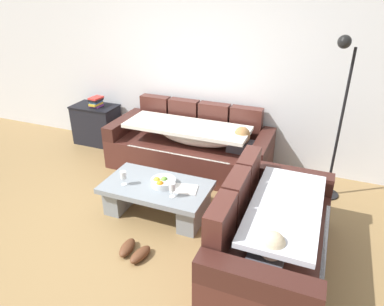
% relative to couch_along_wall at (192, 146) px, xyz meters
% --- Properties ---
extents(ground_plane, '(14.00, 14.00, 0.00)m').
position_rel_couch_along_wall_xyz_m(ground_plane, '(-0.18, -1.62, -0.33)').
color(ground_plane, olive).
extents(back_wall, '(9.00, 0.10, 2.70)m').
position_rel_couch_along_wall_xyz_m(back_wall, '(-0.18, 0.53, 1.02)').
color(back_wall, silver).
rests_on(back_wall, ground_plane).
extents(couch_along_wall, '(2.24, 0.92, 0.88)m').
position_rel_couch_along_wall_xyz_m(couch_along_wall, '(0.00, 0.00, 0.00)').
color(couch_along_wall, '#4B241E').
rests_on(couch_along_wall, ground_plane).
extents(couch_near_window, '(0.92, 1.76, 0.88)m').
position_rel_couch_along_wall_xyz_m(couch_near_window, '(1.40, -1.51, 0.00)').
color(couch_near_window, '#4B241E').
rests_on(couch_near_window, ground_plane).
extents(coffee_table, '(1.20, 0.68, 0.38)m').
position_rel_couch_along_wall_xyz_m(coffee_table, '(0.05, -1.18, -0.09)').
color(coffee_table, gray).
rests_on(coffee_table, ground_plane).
extents(fruit_bowl, '(0.28, 0.28, 0.10)m').
position_rel_couch_along_wall_xyz_m(fruit_bowl, '(0.12, -1.16, 0.09)').
color(fruit_bowl, silver).
rests_on(fruit_bowl, coffee_table).
extents(wine_glass_near_left, '(0.07, 0.07, 0.17)m').
position_rel_couch_along_wall_xyz_m(wine_glass_near_left, '(-0.29, -1.31, 0.16)').
color(wine_glass_near_left, silver).
rests_on(wine_glass_near_left, coffee_table).
extents(wine_glass_near_right, '(0.07, 0.07, 0.17)m').
position_rel_couch_along_wall_xyz_m(wine_glass_near_right, '(0.32, -1.33, 0.16)').
color(wine_glass_near_right, silver).
rests_on(wine_glass_near_right, coffee_table).
extents(open_magazine, '(0.32, 0.26, 0.01)m').
position_rel_couch_along_wall_xyz_m(open_magazine, '(0.38, -1.15, 0.05)').
color(open_magazine, white).
rests_on(open_magazine, coffee_table).
extents(side_cabinet, '(0.72, 0.44, 0.64)m').
position_rel_couch_along_wall_xyz_m(side_cabinet, '(-1.77, 0.23, -0.01)').
color(side_cabinet, black).
rests_on(side_cabinet, ground_plane).
extents(book_stack_on_cabinet, '(0.18, 0.23, 0.15)m').
position_rel_couch_along_wall_xyz_m(book_stack_on_cabinet, '(-1.72, 0.22, 0.39)').
color(book_stack_on_cabinet, '#72337F').
rests_on(book_stack_on_cabinet, side_cabinet).
extents(floor_lamp, '(0.33, 0.31, 1.95)m').
position_rel_couch_along_wall_xyz_m(floor_lamp, '(1.81, -0.08, 0.78)').
color(floor_lamp, black).
rests_on(floor_lamp, ground_plane).
extents(pair_of_shoes, '(0.33, 0.32, 0.09)m').
position_rel_couch_along_wall_xyz_m(pair_of_shoes, '(0.15, -1.90, -0.29)').
color(pair_of_shoes, '#59331E').
rests_on(pair_of_shoes, ground_plane).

